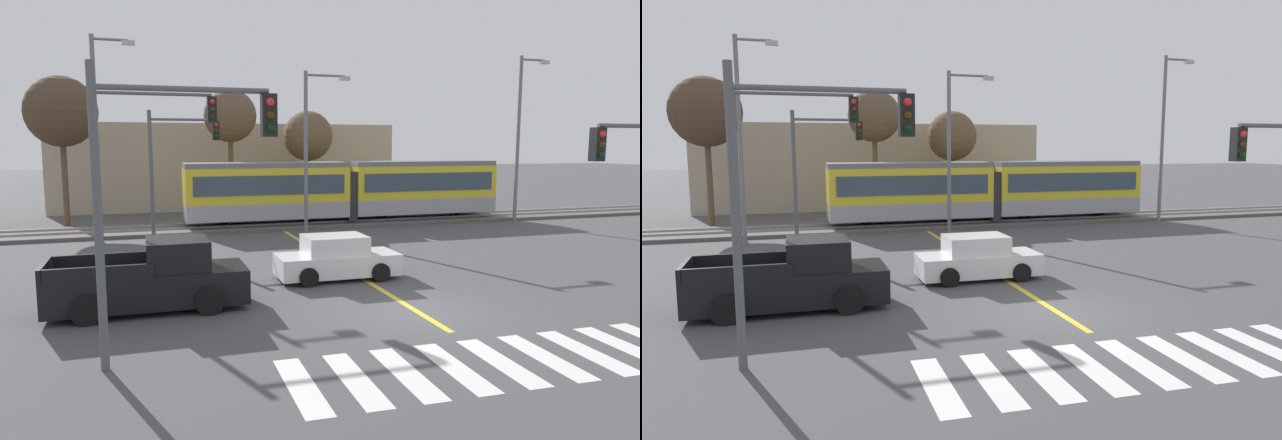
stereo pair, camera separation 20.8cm
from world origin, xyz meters
TOP-DOWN VIEW (x-y plane):
  - ground_plane at (0.00, 0.00)m, footprint 200.00×200.00m
  - track_bed at (0.00, 17.37)m, footprint 120.00×4.00m
  - rail_near at (0.00, 16.65)m, footprint 120.00×0.08m
  - rail_far at (0.00, 18.09)m, footprint 120.00×0.08m
  - light_rail_tram at (4.21, 17.36)m, footprint 18.50×2.64m
  - crosswalk_stripe_0 at (-4.40, -3.72)m, footprint 0.62×2.81m
  - crosswalk_stripe_1 at (-3.30, -3.75)m, footprint 0.62×2.81m
  - crosswalk_stripe_2 at (-2.20, -3.77)m, footprint 0.62×2.81m
  - crosswalk_stripe_3 at (-1.10, -3.80)m, footprint 0.62×2.81m
  - crosswalk_stripe_4 at (0.00, -3.82)m, footprint 0.62×2.81m
  - crosswalk_stripe_5 at (1.10, -3.85)m, footprint 0.62×2.81m
  - crosswalk_stripe_6 at (2.20, -3.87)m, footprint 0.62×2.81m
  - crosswalk_stripe_7 at (3.30, -3.90)m, footprint 0.62×2.81m
  - lane_centre_line at (0.00, 6.77)m, footprint 0.20×17.19m
  - sedan_crossing at (-0.86, 4.44)m, footprint 4.22×1.96m
  - pickup_truck at (-6.97, 2.48)m, footprint 5.41×2.25m
  - traffic_light_mid_left at (-7.34, 6.87)m, footprint 4.25×0.38m
  - traffic_light_far_left at (-5.69, 13.63)m, footprint 3.25×0.38m
  - traffic_light_near_left at (-6.82, -1.76)m, footprint 3.75×0.38m
  - street_lamp_west at (-8.90, 13.88)m, footprint 1.92×0.28m
  - street_lamp_centre at (1.11, 14.28)m, footprint 2.45×0.28m
  - street_lamp_east at (13.61, 14.17)m, footprint 1.90×0.28m
  - bare_tree_far_west at (-11.28, 20.96)m, footprint 3.91×3.91m
  - bare_tree_west at (-1.70, 22.63)m, footprint 3.32×3.32m
  - bare_tree_east at (3.54, 23.10)m, footprint 3.31×3.31m
  - building_backdrop_far at (-1.06, 29.06)m, footprint 24.17×6.00m

SIDE VIEW (x-z plane):
  - ground_plane at x=0.00m, z-range 0.00..0.00m
  - lane_centre_line at x=0.00m, z-range 0.00..0.01m
  - crosswalk_stripe_0 at x=-4.40m, z-range 0.00..0.01m
  - crosswalk_stripe_1 at x=-3.30m, z-range 0.00..0.01m
  - crosswalk_stripe_2 at x=-2.20m, z-range 0.00..0.01m
  - crosswalk_stripe_3 at x=-1.10m, z-range 0.00..0.01m
  - crosswalk_stripe_4 at x=0.00m, z-range 0.00..0.01m
  - crosswalk_stripe_5 at x=1.10m, z-range 0.00..0.01m
  - crosswalk_stripe_6 at x=2.20m, z-range 0.00..0.01m
  - crosswalk_stripe_7 at x=3.30m, z-range 0.00..0.01m
  - track_bed at x=0.00m, z-range 0.00..0.18m
  - rail_near at x=0.00m, z-range 0.18..0.28m
  - rail_far at x=0.00m, z-range 0.18..0.28m
  - sedan_crossing at x=-0.86m, z-range -0.06..1.46m
  - pickup_truck at x=-6.97m, z-range -0.15..1.83m
  - light_rail_tram at x=4.21m, z-range 0.33..3.76m
  - building_backdrop_far at x=-1.06m, z-range 0.00..6.04m
  - traffic_light_far_left at x=-5.69m, z-range 0.96..7.13m
  - traffic_light_near_left at x=-6.82m, z-range 0.97..7.20m
  - traffic_light_mid_left at x=-7.34m, z-range 1.13..7.79m
  - street_lamp_centre at x=1.11m, z-range 0.61..8.87m
  - bare_tree_east at x=3.54m, z-range 1.72..8.52m
  - street_lamp_west at x=-8.90m, z-range 0.55..9.98m
  - street_lamp_east at x=13.61m, z-range 0.55..10.10m
  - bare_tree_west at x=-1.70m, z-range 2.31..10.36m
  - bare_tree_far_west at x=-11.28m, z-range 2.19..10.55m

